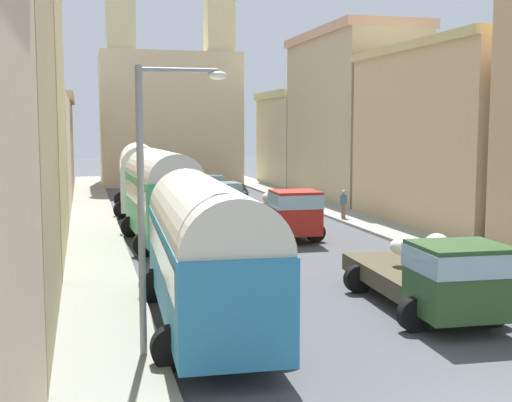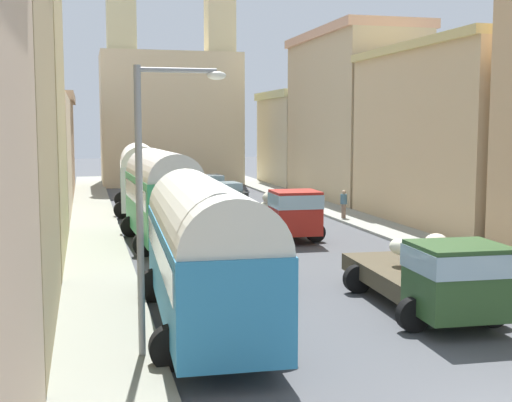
% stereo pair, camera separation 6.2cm
% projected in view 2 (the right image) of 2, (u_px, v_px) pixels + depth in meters
% --- Properties ---
extents(ground_plane, '(154.00, 154.00, 0.00)m').
position_uv_depth(ground_plane, '(229.00, 222.00, 38.06)').
color(ground_plane, '#4B4E52').
extents(sidewalk_left, '(2.50, 70.00, 0.14)m').
position_uv_depth(sidewalk_left, '(94.00, 226.00, 36.30)').
color(sidewalk_left, gray).
rests_on(sidewalk_left, ground).
extents(sidewalk_right, '(2.50, 70.00, 0.14)m').
position_uv_depth(sidewalk_right, '(351.00, 217.00, 39.80)').
color(sidewalk_right, '#97998F').
rests_on(sidewalk_right, ground).
extents(building_left_2, '(5.00, 10.82, 13.46)m').
position_uv_depth(building_left_2, '(2.00, 90.00, 27.10)').
color(building_left_2, '#CFB67D').
rests_on(building_left_2, ground).
extents(building_left_3, '(4.92, 12.23, 7.03)m').
position_uv_depth(building_left_3, '(25.00, 157.00, 39.31)').
color(building_left_3, beige).
rests_on(building_left_3, ground).
extents(building_left_4, '(4.95, 13.37, 7.71)m').
position_uv_depth(building_left_4, '(42.00, 145.00, 52.32)').
color(building_left_4, tan).
rests_on(building_left_4, ground).
extents(building_right_2, '(5.50, 13.84, 9.58)m').
position_uv_depth(building_right_2, '(447.00, 136.00, 36.30)').
color(building_right_2, '#DAB788').
rests_on(building_right_2, ground).
extents(building_right_3, '(6.24, 13.81, 12.09)m').
position_uv_depth(building_right_3, '(352.00, 115.00, 49.95)').
color(building_right_3, '#D1B68B').
rests_on(building_right_3, ground).
extents(building_right_4, '(5.74, 10.05, 8.33)m').
position_uv_depth(building_right_4, '(299.00, 138.00, 61.81)').
color(building_right_4, beige).
rests_on(building_right_4, ground).
extents(distant_church, '(12.31, 7.12, 20.02)m').
position_uv_depth(distant_church, '(170.00, 110.00, 62.01)').
color(distant_church, beige).
rests_on(distant_church, ground).
extents(parked_bus_0, '(3.54, 9.80, 3.95)m').
position_uv_depth(parked_bus_0, '(205.00, 247.00, 18.06)').
color(parked_bus_0, teal).
rests_on(parked_bus_0, ground).
extents(parked_bus_1, '(3.46, 8.37, 4.24)m').
position_uv_depth(parked_bus_1, '(162.00, 193.00, 30.70)').
color(parked_bus_1, '#389961').
rests_on(parked_bus_1, ground).
extents(parked_bus_2, '(3.50, 9.03, 4.20)m').
position_uv_depth(parked_bus_2, '(140.00, 174.00, 42.24)').
color(parked_bus_2, silver).
rests_on(parked_bus_2, ground).
extents(cargo_truck_0, '(3.36, 7.24, 2.31)m').
position_uv_depth(cargo_truck_0, '(435.00, 274.00, 19.18)').
color(cargo_truck_0, '#2C4E25').
rests_on(cargo_truck_0, ground).
extents(cargo_truck_1, '(3.04, 6.70, 2.41)m').
position_uv_depth(cargo_truck_1, '(287.00, 212.00, 32.52)').
color(cargo_truck_1, '#AD231A').
rests_on(cargo_truck_1, ground).
extents(car_0, '(2.55, 4.08, 1.62)m').
position_uv_depth(car_0, '(227.00, 195.00, 45.15)').
color(car_0, black).
rests_on(car_0, ground).
extents(car_1, '(2.27, 4.07, 1.64)m').
position_uv_depth(car_1, '(212.00, 186.00, 51.60)').
color(car_1, '#1F2C1F').
rests_on(car_1, ground).
extents(car_2, '(2.39, 3.78, 1.53)m').
position_uv_depth(car_2, '(251.00, 259.00, 23.60)').
color(car_2, gray).
rests_on(car_2, ground).
extents(car_3, '(2.42, 3.74, 1.52)m').
position_uv_depth(car_3, '(214.00, 219.00, 33.88)').
color(car_3, '#3586CF').
rests_on(car_3, ground).
extents(car_4, '(2.32, 4.06, 1.58)m').
position_uv_depth(car_4, '(169.00, 186.00, 51.75)').
color(car_4, red).
rests_on(car_4, ground).
extents(pedestrian_0, '(0.51, 0.51, 1.71)m').
position_uv_depth(pedestrian_0, '(344.00, 203.00, 38.70)').
color(pedestrian_0, '#7F6353').
rests_on(pedestrian_0, ground).
extents(streetlamp_near, '(2.07, 0.28, 6.68)m').
position_uv_depth(streetlamp_near, '(152.00, 185.00, 15.37)').
color(streetlamp_near, gray).
rests_on(streetlamp_near, ground).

